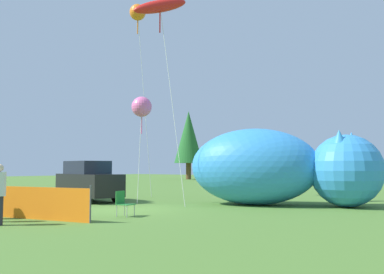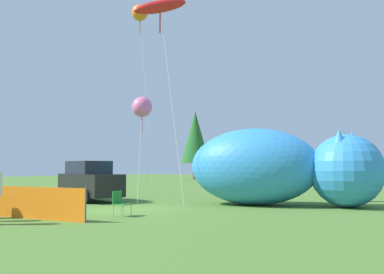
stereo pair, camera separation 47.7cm
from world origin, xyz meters
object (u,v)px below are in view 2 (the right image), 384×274
Objects in this scene: inflatable_cat at (278,170)px; kite_pink_octopus at (142,107)px; folding_chair at (120,202)px; kite_red_lizard at (160,7)px; parked_car at (90,181)px; kite_orange_flower at (140,13)px.

kite_pink_octopus reaches higher than inflatable_cat.
kite_red_lizard is (-2.54, 4.56, 8.87)m from folding_chair.
folding_chair is 0.10× the size of inflatable_cat.
folding_chair is 0.09× the size of kite_red_lizard.
inflatable_cat is at bearing 27.74° from kite_red_lizard.
parked_car is 4.64m from kite_pink_octopus.
inflatable_cat is 1.67× the size of kite_pink_octopus.
kite_orange_flower reaches higher than kite_red_lizard.
parked_car is 0.54× the size of inflatable_cat.
kite_pink_octopus is 0.45× the size of kite_orange_flower.
parked_car is 0.90× the size of kite_pink_octopus.
parked_car is at bearing -162.94° from kite_pink_octopus.
folding_chair is at bearing -51.19° from kite_pink_octopus.
kite_orange_flower is at bearing 157.74° from inflatable_cat.
kite_red_lizard is 4.98m from kite_orange_flower.
parked_car reaches higher than folding_chair.
inflatable_cat is at bearing 35.15° from parked_car.
kite_orange_flower is (-3.24, 2.83, 6.15)m from kite_pink_octopus.
kite_orange_flower is at bearing 148.64° from kite_red_lizard.
parked_car is 10.41m from kite_orange_flower.
inflatable_cat is 0.84× the size of kite_red_lizard.
parked_car is at bearing 141.40° from folding_chair.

